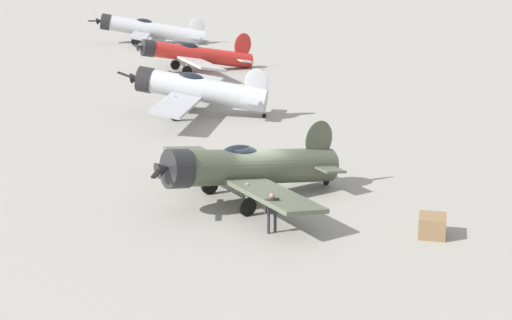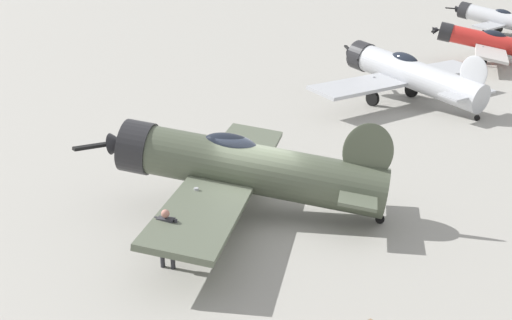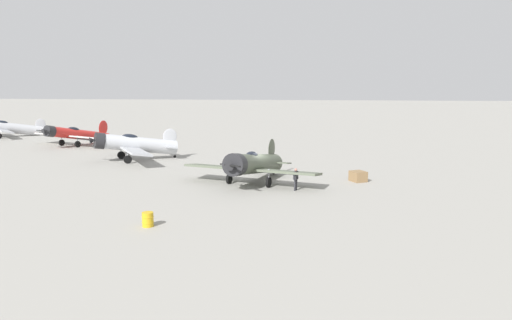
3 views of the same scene
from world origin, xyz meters
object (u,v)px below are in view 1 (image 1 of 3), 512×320
object	(u,v)px
airplane_outer_stand	(150,29)
ground_crew_mechanic	(272,209)
airplane_foreground	(246,168)
airplane_far_line	(194,55)
airplane_mid_apron	(196,90)
equipment_crate	(432,226)

from	to	relation	value
airplane_outer_stand	ground_crew_mechanic	distance (m)	53.92
airplane_foreground	airplane_far_line	size ratio (longest dim) A/B	0.89
airplane_mid_apron	airplane_outer_stand	size ratio (longest dim) A/B	1.15
airplane_mid_apron	airplane_far_line	bearing A→B (deg)	-75.89
airplane_foreground	airplane_far_line	bearing A→B (deg)	-113.00
airplane_foreground	airplane_outer_stand	bearing A→B (deg)	-109.30
airplane_mid_apron	ground_crew_mechanic	xyz separation A→B (m)	(12.11, 17.18, -0.67)
ground_crew_mechanic	airplane_mid_apron	bearing A→B (deg)	166.60
airplane_foreground	airplane_outer_stand	xyz separation A→B (m)	(-28.87, -40.66, -0.13)
airplane_foreground	airplane_far_line	distance (m)	32.82
airplane_foreground	airplane_outer_stand	size ratio (longest dim) A/B	1.13
airplane_foreground	equipment_crate	distance (m)	8.55
airplane_mid_apron	airplane_far_line	xyz separation A→B (m)	(-10.74, -11.72, -0.26)
airplane_foreground	airplane_mid_apron	world-z (taller)	airplane_foreground
airplane_far_line	ground_crew_mechanic	world-z (taller)	airplane_far_line
airplane_foreground	airplane_outer_stand	world-z (taller)	airplane_foreground
airplane_mid_apron	ground_crew_mechanic	world-z (taller)	airplane_mid_apron
airplane_mid_apron	ground_crew_mechanic	size ratio (longest dim) A/B	6.81
airplane_mid_apron	ground_crew_mechanic	distance (m)	21.04
equipment_crate	airplane_far_line	bearing A→B (deg)	-119.16
airplane_foreground	airplane_far_line	world-z (taller)	airplane_foreground
airplane_mid_apron	equipment_crate	bearing A→B (deg)	126.45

